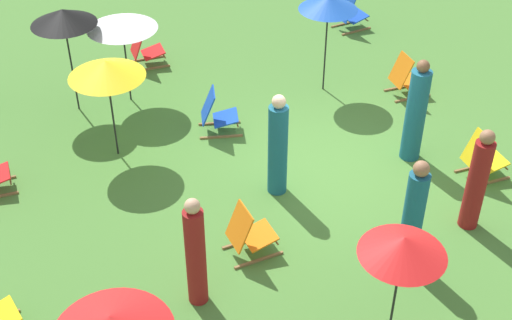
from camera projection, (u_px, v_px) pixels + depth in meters
name	position (u px, v px, depth m)	size (l,w,h in m)	color
ground_plane	(323.00, 169.00, 11.82)	(40.00, 40.00, 0.00)	#477A33
deckchair_0	(145.00, 49.00, 14.44)	(0.49, 0.77, 0.83)	olive
deckchair_1	(483.00, 158.00, 11.43)	(0.49, 0.77, 0.83)	olive
deckchair_5	(350.00, 13.00, 15.79)	(0.56, 0.81, 0.83)	olive
deckchair_7	(249.00, 233.00, 10.00)	(0.53, 0.79, 0.83)	olive
deckchair_9	(407.00, 77.00, 13.51)	(0.50, 0.77, 0.83)	olive
deckchair_10	(217.00, 114.00, 12.49)	(0.65, 0.85, 0.83)	olive
umbrella_1	(106.00, 69.00, 11.18)	(1.24, 1.24, 1.80)	black
umbrella_2	(328.00, 3.00, 12.82)	(1.09, 1.09, 1.93)	black
umbrella_3	(403.00, 246.00, 8.01)	(1.03, 1.03, 1.74)	black
umbrella_4	(122.00, 22.00, 12.62)	(1.28, 1.28, 1.75)	black
umbrella_5	(63.00, 17.00, 12.19)	(1.15, 1.15, 2.01)	black
person_0	(196.00, 254.00, 9.01)	(0.34, 0.34, 1.72)	maroon
person_1	(477.00, 182.00, 10.22)	(0.34, 0.34, 1.70)	maroon
person_2	(278.00, 147.00, 10.87)	(0.43, 0.43, 1.76)	#195972
person_3	(416.00, 113.00, 11.58)	(0.41, 0.41, 1.84)	#195972
person_4	(413.00, 215.00, 9.61)	(0.39, 0.39, 1.73)	#195972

